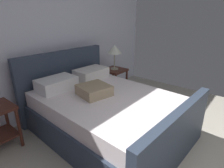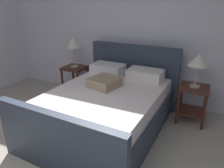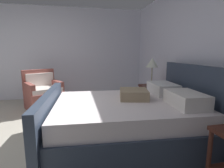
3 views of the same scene
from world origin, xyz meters
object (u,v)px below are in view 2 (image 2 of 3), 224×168
Objects in this scene: nightstand_right at (193,98)px; bed at (107,107)px; table_lamp_left at (73,44)px; table_lamp_right at (199,61)px; nightstand_left at (75,76)px.

bed is at bearing -147.45° from nightstand_right.
table_lamp_left is at bearing 143.65° from bed.
table_lamp_left is (-2.30, 0.11, 0.67)m from nightstand_right.
table_lamp_right is (1.15, 0.73, 0.66)m from bed.
nightstand_left is (-2.30, 0.11, -0.61)m from table_lamp_right.
bed reaches higher than table_lamp_right.
table_lamp_left is at bearing 177.15° from table_lamp_right.
table_lamp_left reaches higher than bed.
nightstand_left is 1.02× the size of table_lamp_left.
bed is 1.36m from nightstand_right.
nightstand_right is 0.61m from table_lamp_right.
nightstand_right is 1.02× the size of table_lamp_left.
table_lamp_right is at bearing -2.85° from table_lamp_left.
nightstand_left is at bearing 143.65° from bed.
bed is at bearing -36.35° from table_lamp_left.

